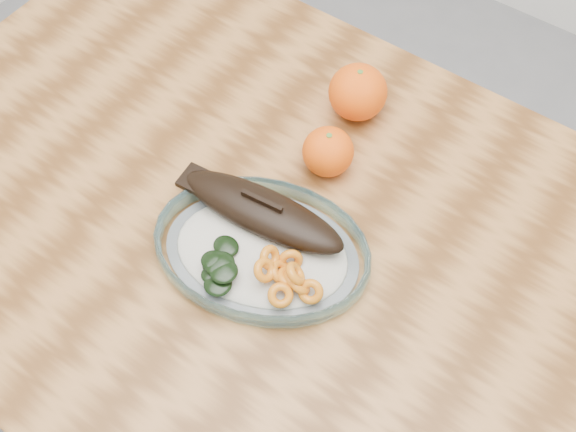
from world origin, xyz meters
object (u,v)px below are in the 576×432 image
at_px(orange_left, 358,92).
at_px(plated_meal, 262,247).
at_px(orange_right, 328,152).
at_px(dining_table, 269,262).

bearing_deg(orange_left, plated_meal, -83.80).
xyz_separation_m(plated_meal, orange_right, (-0.01, 0.17, 0.02)).
distance_m(dining_table, orange_right, 0.19).
relative_size(plated_meal, orange_right, 8.97).
xyz_separation_m(dining_table, orange_right, (0.01, 0.13, 0.14)).
relative_size(dining_table, orange_right, 16.47).
height_order(dining_table, plated_meal, plated_meal).
distance_m(dining_table, plated_meal, 0.13).
height_order(plated_meal, orange_right, plated_meal).
height_order(dining_table, orange_right, orange_right).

